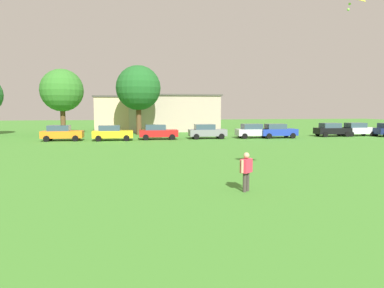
% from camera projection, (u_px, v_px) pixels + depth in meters
% --- Properties ---
extents(ground_plane, '(160.00, 160.00, 0.00)m').
position_uv_depth(ground_plane, '(98.00, 153.00, 27.66)').
color(ground_plane, '#42842D').
extents(adult_bystander, '(0.62, 0.59, 1.67)m').
position_uv_depth(adult_bystander, '(246.00, 168.00, 14.72)').
color(adult_bystander, '#3F3833').
rests_on(adult_bystander, ground).
extents(parked_car_orange_0, '(4.30, 2.02, 1.68)m').
position_uv_depth(parked_car_orange_0, '(62.00, 133.00, 37.85)').
color(parked_car_orange_0, orange).
rests_on(parked_car_orange_0, ground).
extents(parked_car_yellow_1, '(4.30, 2.02, 1.68)m').
position_uv_depth(parked_car_yellow_1, '(112.00, 133.00, 38.14)').
color(parked_car_yellow_1, yellow).
rests_on(parked_car_yellow_1, ground).
extents(parked_car_red_2, '(4.30, 2.02, 1.68)m').
position_uv_depth(parked_car_red_2, '(158.00, 132.00, 39.51)').
color(parked_car_red_2, red).
rests_on(parked_car_red_2, ground).
extents(parked_car_gray_3, '(4.30, 2.02, 1.68)m').
position_uv_depth(parked_car_gray_3, '(207.00, 131.00, 40.52)').
color(parked_car_gray_3, slate).
rests_on(parked_car_gray_3, ground).
extents(parked_car_silver_4, '(4.30, 2.02, 1.68)m').
position_uv_depth(parked_car_silver_4, '(254.00, 131.00, 41.27)').
color(parked_car_silver_4, silver).
rests_on(parked_car_silver_4, ground).
extents(parked_car_blue_5, '(4.30, 2.02, 1.68)m').
position_uv_depth(parked_car_blue_5, '(277.00, 131.00, 41.39)').
color(parked_car_blue_5, '#1E38AD').
rests_on(parked_car_blue_5, ground).
extents(parked_car_black_6, '(4.30, 2.02, 1.68)m').
position_uv_depth(parked_car_black_6, '(332.00, 130.00, 43.78)').
color(parked_car_black_6, black).
rests_on(parked_car_black_6, ground).
extents(parked_car_white_7, '(4.30, 2.02, 1.68)m').
position_uv_depth(parked_car_white_7, '(357.00, 129.00, 44.46)').
color(parked_car_white_7, white).
rests_on(parked_car_white_7, ground).
extents(tree_center, '(5.53, 5.53, 8.62)m').
position_uv_depth(tree_center, '(62.00, 91.00, 45.68)').
color(tree_center, brown).
rests_on(tree_center, ground).
extents(tree_far_right, '(5.85, 5.85, 9.11)m').
position_uv_depth(tree_far_right, '(138.00, 88.00, 45.92)').
color(tree_far_right, brown).
rests_on(tree_far_right, ground).
extents(house_left, '(11.47, 6.87, 5.37)m').
position_uv_depth(house_left, '(133.00, 114.00, 54.25)').
color(house_left, beige).
rests_on(house_left, ground).
extents(house_right, '(14.07, 8.91, 5.59)m').
position_uv_depth(house_right, '(173.00, 113.00, 55.22)').
color(house_right, tan).
rests_on(house_right, ground).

